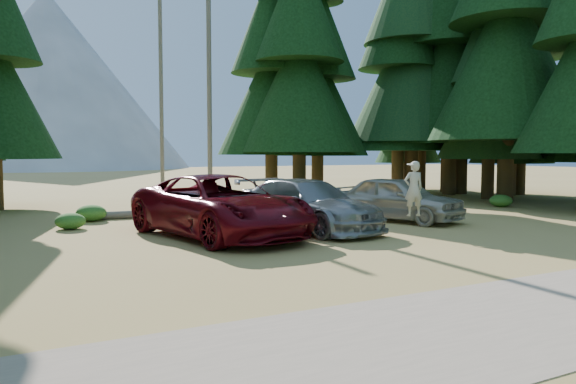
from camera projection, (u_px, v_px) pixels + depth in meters
name	position (u px, v px, depth m)	size (l,w,h in m)	color
ground	(372.00, 243.00, 15.07)	(160.00, 160.00, 0.00)	tan
forest_belt_north	(192.00, 201.00, 28.24)	(36.00, 7.00, 22.00)	black
snag_front	(209.00, 81.00, 27.76)	(0.24, 0.24, 12.00)	#706859
snag_back	(161.00, 102.00, 28.20)	(0.20, 0.20, 10.00)	#706859
mountain_peak	(29.00, 89.00, 90.44)	(48.00, 50.00, 28.00)	gray
red_pickup	(220.00, 206.00, 16.10)	(2.99, 6.49, 1.80)	#590711
silver_minivan_center	(308.00, 205.00, 17.50)	(2.23, 5.50, 1.60)	#929599
silver_minivan_right	(398.00, 199.00, 19.96)	(1.89, 4.71, 1.60)	beige
frisbee_player	(414.00, 188.00, 17.26)	(0.70, 0.54, 1.69)	beige
log_left	(133.00, 214.00, 20.82)	(0.29, 0.29, 4.02)	#706859
log_mid	(278.00, 207.00, 23.70)	(0.26, 0.26, 3.12)	#706859
log_right	(363.00, 201.00, 26.80)	(0.28, 0.28, 4.40)	#706859
shrub_far_left	(91.00, 213.00, 19.90)	(1.06, 1.06, 0.58)	#27611D
shrub_left	(70.00, 221.00, 17.82)	(0.94, 0.94, 0.52)	#27611D
shrub_center_left	(180.00, 206.00, 22.57)	(0.98, 0.98, 0.54)	#27611D
shrub_center_right	(300.00, 208.00, 22.18)	(0.89, 0.89, 0.49)	#27611D
shrub_right	(301.00, 208.00, 21.88)	(1.05, 1.05, 0.58)	#27611D
shrub_far_right	(371.00, 198.00, 25.98)	(1.16, 1.16, 0.64)	#27611D
shrub_edge_east	(501.00, 201.00, 25.21)	(1.00, 1.00, 0.55)	#27611D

